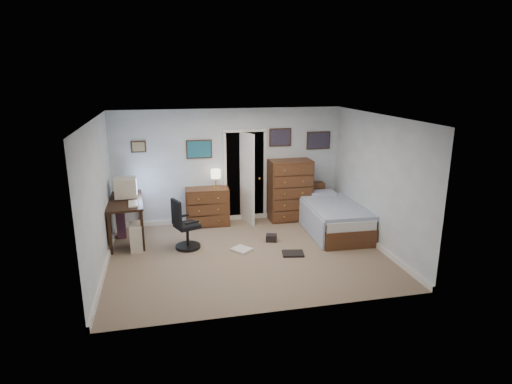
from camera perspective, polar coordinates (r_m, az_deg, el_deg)
floor at (r=7.95m, az=-1.13°, el=-8.40°), size 5.00×4.00×0.02m
computer_desk at (r=8.80m, az=-17.67°, el=-2.24°), size 0.75×1.48×0.83m
crt_monitor at (r=8.83m, az=-17.01°, el=0.55°), size 0.45×0.42×0.40m
keyboard at (r=8.39m, az=-16.07°, el=-1.51°), size 0.19×0.45×0.03m
pc_tower at (r=8.39m, az=-15.69°, el=-5.78°), size 0.26×0.48×0.50m
office_chair at (r=8.18m, az=-9.51°, el=-4.98°), size 0.62×0.62×0.98m
media_stack at (r=9.00m, az=-17.62°, el=-3.26°), size 0.18×0.18×0.86m
low_dresser at (r=9.37m, az=-6.49°, el=-1.95°), size 0.96×0.51×0.83m
table_lamp at (r=9.21m, az=-5.39°, el=2.35°), size 0.22×0.22×0.40m
doorway at (r=9.82m, az=-1.80°, el=2.50°), size 0.96×1.12×2.05m
tall_dresser at (r=9.63m, az=4.53°, el=0.26°), size 0.94×0.55×1.37m
headboard_bookcase at (r=9.93m, az=6.56°, el=-0.90°), size 0.89×0.24×0.80m
bed at (r=9.10m, az=10.19°, el=-3.30°), size 1.16×2.07×0.67m
wall_posters at (r=9.44m, az=-0.17°, el=6.58°), size 4.38×0.04×0.60m
floor_clutter at (r=8.20m, az=1.60°, el=-7.27°), size 1.33×1.01×0.14m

